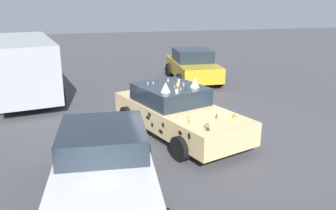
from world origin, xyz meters
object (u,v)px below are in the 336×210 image
(art_car_decorated, at_px, (177,111))
(parked_sedan_behind_right, at_px, (104,169))
(parked_sedan_behind_left, at_px, (193,66))
(parked_van_near_right, at_px, (24,66))

(art_car_decorated, relative_size, parked_sedan_behind_right, 1.09)
(art_car_decorated, bearing_deg, parked_sedan_behind_right, -54.72)
(art_car_decorated, xyz_separation_m, parked_sedan_behind_right, (-3.16, 2.22, 0.05))
(art_car_decorated, distance_m, parked_sedan_behind_left, 6.70)
(parked_van_near_right, height_order, parked_sedan_behind_right, parked_van_near_right)
(parked_sedan_behind_left, bearing_deg, parked_sedan_behind_right, -23.91)
(parked_sedan_behind_left, bearing_deg, art_car_decorated, -18.81)
(parked_van_near_right, distance_m, parked_sedan_behind_left, 7.23)
(parked_van_near_right, relative_size, parked_sedan_behind_left, 1.34)
(parked_van_near_right, bearing_deg, parked_sedan_behind_right, -174.39)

